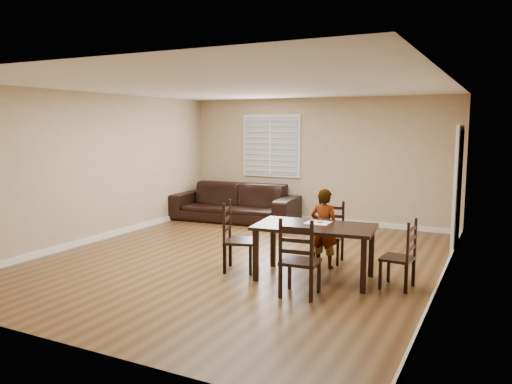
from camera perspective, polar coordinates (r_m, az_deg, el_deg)
ground at (r=8.00m, az=-1.67°, el=-7.68°), size 7.00×7.00×0.00m
room at (r=7.87m, az=-0.87°, el=5.40°), size 6.04×7.04×2.72m
dining_table at (r=6.91m, az=6.73°, el=-4.50°), size 1.70×1.08×0.76m
chair_near at (r=7.94m, az=8.49°, el=-4.72°), size 0.46×0.43×0.94m
chair_far at (r=6.16m, az=4.74°, el=-8.02°), size 0.49×0.46×1.00m
chair_left at (r=7.31m, az=-2.78°, el=-5.41°), size 0.55×0.57×1.02m
chair_right at (r=6.77m, az=16.79°, el=-7.22°), size 0.42×0.44×0.92m
child at (r=7.48m, az=7.80°, el=-4.14°), size 0.45×0.32×1.19m
napkin at (r=7.07m, az=7.10°, el=-3.49°), size 0.34×0.34×0.00m
donut at (r=7.06m, az=7.26°, el=-3.34°), size 0.09×0.09×0.03m
sofa at (r=11.09m, az=-2.50°, el=-1.20°), size 2.89×1.33×0.82m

